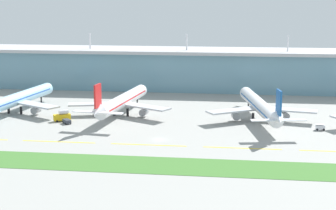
# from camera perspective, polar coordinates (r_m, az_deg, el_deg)

# --- Properties ---
(ground_plane) EXTENTS (600.00, 600.00, 0.00)m
(ground_plane) POSITION_cam_1_polar(r_m,az_deg,el_deg) (205.45, -0.88, -3.66)
(ground_plane) COLOR gray
(terminal_building) EXTENTS (288.00, 34.00, 32.18)m
(terminal_building) POSITION_cam_1_polar(r_m,az_deg,el_deg) (313.96, 2.06, 3.83)
(terminal_building) COLOR #6693A8
(terminal_building) RESTS_ON ground
(airliner_nearest) EXTENTS (48.35, 69.87, 18.90)m
(airliner_nearest) POSITION_cam_1_polar(r_m,az_deg,el_deg) (259.08, -15.74, 0.56)
(airliner_nearest) COLOR #9ED1EA
(airliner_nearest) RESTS_ON ground
(airliner_near_middle) EXTENTS (48.40, 66.69, 18.90)m
(airliner_near_middle) POSITION_cam_1_polar(r_m,az_deg,el_deg) (246.09, -4.89, 0.39)
(airliner_near_middle) COLOR white
(airliner_near_middle) RESTS_ON ground
(airliner_far_middle) EXTENTS (48.00, 71.24, 18.90)m
(airliner_far_middle) POSITION_cam_1_polar(r_m,az_deg,el_deg) (238.43, 9.67, -0.09)
(airliner_far_middle) COLOR white
(airliner_far_middle) RESTS_ON ground
(taxiway_stripe_mid_west) EXTENTS (28.00, 0.70, 0.04)m
(taxiway_stripe_mid_west) POSITION_cam_1_polar(r_m,az_deg,el_deg) (206.36, -11.45, -3.82)
(taxiway_stripe_mid_west) COLOR yellow
(taxiway_stripe_mid_west) RESTS_ON ground
(taxiway_stripe_centre) EXTENTS (28.00, 0.70, 0.04)m
(taxiway_stripe_centre) POSITION_cam_1_polar(r_m,az_deg,el_deg) (198.25, -2.07, -4.23)
(taxiway_stripe_centre) COLOR yellow
(taxiway_stripe_centre) RESTS_ON ground
(taxiway_stripe_mid_east) EXTENTS (28.00, 0.70, 0.04)m
(taxiway_stripe_mid_east) POSITION_cam_1_polar(r_m,az_deg,el_deg) (195.79, 7.83, -4.53)
(taxiway_stripe_mid_east) COLOR yellow
(taxiway_stripe_mid_east) RESTS_ON ground
(grass_verge) EXTENTS (300.00, 18.00, 0.10)m
(grass_verge) POSITION_cam_1_polar(r_m,az_deg,el_deg) (175.54, -2.35, -6.32)
(grass_verge) COLOR #3D702D
(grass_verge) RESTS_ON ground
(pushback_tug) EXTENTS (4.61, 4.94, 1.85)m
(pushback_tug) POSITION_cam_1_polar(r_m,az_deg,el_deg) (234.09, -10.62, -1.69)
(pushback_tug) COLOR #333842
(pushback_tug) RESTS_ON ground
(fuel_truck) EXTENTS (7.49, 5.99, 4.95)m
(fuel_truck) POSITION_cam_1_polar(r_m,az_deg,el_deg) (239.03, -11.07, -1.14)
(fuel_truck) COLOR gold
(fuel_truck) RESTS_ON ground
(baggage_cart) EXTENTS (3.61, 1.99, 2.48)m
(baggage_cart) POSITION_cam_1_polar(r_m,az_deg,el_deg) (227.57, 15.76, -2.27)
(baggage_cart) COLOR silver
(baggage_cart) RESTS_ON ground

